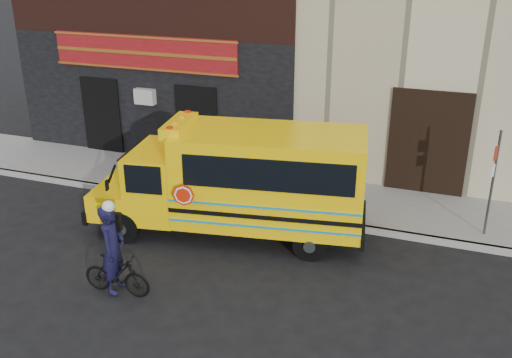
{
  "coord_description": "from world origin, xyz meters",
  "views": [
    {
      "loc": [
        4.69,
        -10.62,
        6.81
      ],
      "look_at": [
        0.12,
        1.85,
        1.37
      ],
      "focal_mm": 40.0,
      "sensor_mm": 36.0,
      "label": 1
    }
  ],
  "objects_px": {
    "sign_pole": "(493,181)",
    "bicycle": "(117,275)",
    "school_bus": "(244,179)",
    "cyclist": "(113,251)"
  },
  "relations": [
    {
      "from": "bicycle",
      "to": "cyclist",
      "type": "height_order",
      "value": "cyclist"
    },
    {
      "from": "school_bus",
      "to": "sign_pole",
      "type": "xyz_separation_m",
      "value": [
        5.73,
        1.79,
        0.07
      ]
    },
    {
      "from": "sign_pole",
      "to": "bicycle",
      "type": "bearing_deg",
      "value": -144.26
    },
    {
      "from": "cyclist",
      "to": "sign_pole",
      "type": "bearing_deg",
      "value": -65.03
    },
    {
      "from": "school_bus",
      "to": "cyclist",
      "type": "bearing_deg",
      "value": -115.33
    },
    {
      "from": "cyclist",
      "to": "school_bus",
      "type": "bearing_deg",
      "value": -35.47
    },
    {
      "from": "sign_pole",
      "to": "bicycle",
      "type": "distance_m",
      "value": 9.0
    },
    {
      "from": "sign_pole",
      "to": "bicycle",
      "type": "xyz_separation_m",
      "value": [
        -7.25,
        -5.22,
        -1.13
      ]
    },
    {
      "from": "bicycle",
      "to": "school_bus",
      "type": "bearing_deg",
      "value": -26.06
    },
    {
      "from": "sign_pole",
      "to": "cyclist",
      "type": "relative_size",
      "value": 1.46
    }
  ]
}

